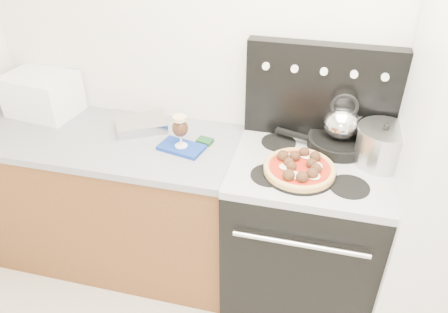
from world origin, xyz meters
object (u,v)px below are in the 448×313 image
(pizza, at_px, (300,167))
(tea_kettle, at_px, (342,120))
(skillet, at_px, (338,142))
(toaster_oven, at_px, (42,94))
(pizza_pan, at_px, (299,172))
(oven_mitt, at_px, (181,148))
(beer_glass, at_px, (180,131))
(base_cabinet, at_px, (117,203))
(stove_body, at_px, (302,236))
(stock_pot, at_px, (382,147))

(pizza, xyz_separation_m, tea_kettle, (0.17, 0.28, 0.12))
(skillet, bearing_deg, pizza, -121.12)
(toaster_oven, height_order, tea_kettle, tea_kettle)
(pizza_pan, bearing_deg, skillet, 58.88)
(oven_mitt, xyz_separation_m, tea_kettle, (0.78, 0.18, 0.17))
(beer_glass, bearing_deg, base_cabinet, 176.55)
(stove_body, xyz_separation_m, skillet, (0.12, 0.18, 0.51))
(toaster_oven, distance_m, beer_glass, 0.93)
(toaster_oven, relative_size, tea_kettle, 1.87)
(stove_body, bearing_deg, tea_kettle, 56.82)
(beer_glass, bearing_deg, stock_pot, 5.21)
(base_cabinet, relative_size, toaster_oven, 3.84)
(stock_pot, bearing_deg, oven_mitt, -174.79)
(oven_mitt, height_order, beer_glass, beer_glass)
(stove_body, xyz_separation_m, beer_glass, (-0.66, -0.00, 0.57))
(toaster_oven, height_order, pizza_pan, toaster_oven)
(beer_glass, distance_m, pizza_pan, 0.62)
(stock_pot, bearing_deg, beer_glass, -174.79)
(toaster_oven, distance_m, tea_kettle, 1.69)
(stove_body, bearing_deg, toaster_oven, 173.01)
(skillet, xyz_separation_m, stock_pot, (0.20, -0.09, 0.06))
(toaster_oven, distance_m, skillet, 1.69)
(beer_glass, xyz_separation_m, pizza_pan, (0.61, -0.10, -0.08))
(tea_kettle, height_order, stock_pot, tea_kettle)
(beer_glass, distance_m, tea_kettle, 0.80)
(toaster_oven, xyz_separation_m, oven_mitt, (0.91, -0.19, -0.11))
(skillet, bearing_deg, stock_pot, -25.59)
(toaster_oven, relative_size, pizza, 1.14)
(pizza_pan, bearing_deg, beer_glass, 171.02)
(skillet, bearing_deg, tea_kettle, 0.00)
(stove_body, bearing_deg, pizza, -117.07)
(oven_mitt, xyz_separation_m, pizza, (0.61, -0.10, 0.04))
(stock_pot, bearing_deg, stove_body, -164.53)
(toaster_oven, distance_m, stock_pot, 1.88)
(beer_glass, height_order, pizza, beer_glass)
(toaster_oven, xyz_separation_m, pizza_pan, (1.52, -0.29, -0.09))
(tea_kettle, bearing_deg, pizza, -114.21)
(pizza_pan, xyz_separation_m, skillet, (0.17, 0.28, 0.02))
(toaster_oven, height_order, skillet, toaster_oven)
(oven_mitt, xyz_separation_m, stock_pot, (0.98, 0.09, 0.10))
(toaster_oven, xyz_separation_m, tea_kettle, (1.69, -0.01, 0.06))
(stove_body, xyz_separation_m, pizza, (-0.05, -0.10, 0.51))
(oven_mitt, bearing_deg, tea_kettle, 13.21)
(beer_glass, xyz_separation_m, stock_pot, (0.98, 0.09, 0.00))
(base_cabinet, relative_size, pizza_pan, 4.22)
(beer_glass, height_order, pizza_pan, beer_glass)
(stove_body, relative_size, tea_kettle, 4.36)
(pizza, height_order, stock_pot, stock_pot)
(beer_glass, relative_size, skillet, 0.56)
(tea_kettle, bearing_deg, skillet, -173.09)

